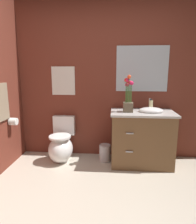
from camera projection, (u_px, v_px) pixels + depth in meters
wall_back at (113, 82)px, 3.22m from camera, size 4.18×0.05×2.50m
toilet at (61, 146)px, 3.21m from camera, size 0.38×0.59×0.69m
vanity_cabinet at (142, 138)px, 3.04m from camera, size 0.94×0.56×1.01m
flower_vase at (128, 98)px, 2.91m from camera, size 0.14×0.14×0.54m
soap_bottle at (151, 105)px, 3.06m from camera, size 0.06×0.06×0.18m
trash_bin at (105, 153)px, 3.19m from camera, size 0.18×0.18×0.27m
wall_poster at (63, 81)px, 3.26m from camera, size 0.38×0.01×0.46m
wall_mirror at (142, 69)px, 3.12m from camera, size 0.80×0.01×0.70m
hanging_towel at (2, 102)px, 2.77m from camera, size 0.03×0.28×0.52m
toilet_paper_roll at (13, 121)px, 2.98m from camera, size 0.11×0.11×0.11m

